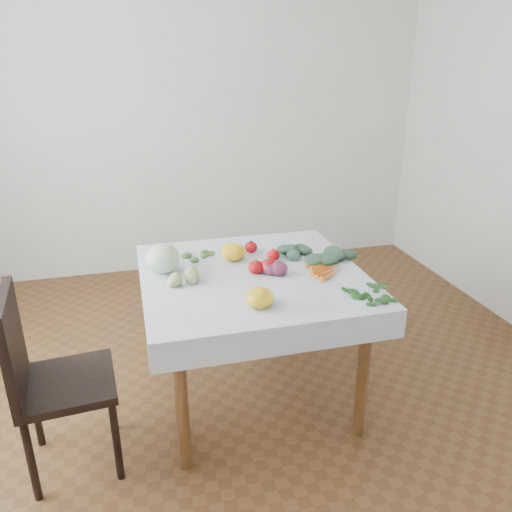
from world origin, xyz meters
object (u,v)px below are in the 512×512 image
(table, at_px, (253,291))
(carrot_bunch, at_px, (327,269))
(cabbage, at_px, (163,258))
(chair, at_px, (44,372))
(heirloom_back, at_px, (233,252))

(table, bearing_deg, carrot_bunch, -10.84)
(cabbage, bearing_deg, carrot_bunch, -13.65)
(table, height_order, chair, chair)
(table, relative_size, chair, 1.11)
(heirloom_back, bearing_deg, cabbage, -169.13)
(table, relative_size, cabbage, 5.81)
(heirloom_back, distance_m, carrot_bunch, 0.52)
(chair, xyz_separation_m, heirloom_back, (0.95, 0.48, 0.29))
(chair, bearing_deg, heirloom_back, 26.98)
(chair, distance_m, cabbage, 0.77)
(chair, relative_size, heirloom_back, 6.63)
(cabbage, distance_m, heirloom_back, 0.39)
(heirloom_back, relative_size, carrot_bunch, 0.60)
(chair, relative_size, cabbage, 5.26)
(cabbage, xyz_separation_m, carrot_bunch, (0.82, -0.20, -0.06))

